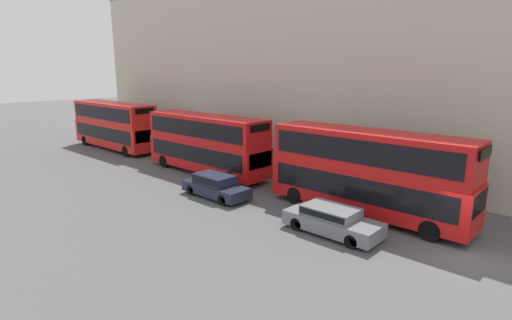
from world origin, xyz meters
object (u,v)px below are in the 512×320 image
object	(u,v)px
bus_leading	(367,170)
bus_second_in_queue	(206,142)
car_dark_sedan	(332,219)
car_hatchback	(215,185)
bus_third_in_queue	(114,124)
pedestrian	(204,153)

from	to	relation	value
bus_leading	bus_second_in_queue	distance (m)	12.92
bus_leading	car_dark_sedan	world-z (taller)	bus_leading
bus_second_in_queue	car_hatchback	size ratio (longest dim) A/B	2.42
bus_leading	bus_third_in_queue	distance (m)	26.55
bus_second_in_queue	car_dark_sedan	bearing A→B (deg)	-104.68
pedestrian	bus_leading	bearing A→B (deg)	-97.62
bus_leading	bus_third_in_queue	world-z (taller)	bus_leading
bus_leading	pedestrian	world-z (taller)	bus_leading
bus_second_in_queue	car_hatchback	distance (m)	6.09
car_hatchback	bus_leading	bearing A→B (deg)	-67.34
bus_third_in_queue	car_dark_sedan	world-z (taller)	bus_third_in_queue
bus_leading	car_dark_sedan	bearing A→B (deg)	-178.94
bus_leading	car_hatchback	xyz separation A→B (m)	(-3.40, 8.14, -1.74)
car_dark_sedan	car_hatchback	distance (m)	8.21
bus_second_in_queue	bus_third_in_queue	bearing A→B (deg)	90.00
bus_leading	car_dark_sedan	distance (m)	3.84
car_hatchback	pedestrian	bearing A→B (deg)	54.10
car_hatchback	pedestrian	world-z (taller)	pedestrian
bus_third_in_queue	car_dark_sedan	size ratio (longest dim) A/B	2.43
bus_leading	bus_second_in_queue	size ratio (longest dim) A/B	1.00
bus_leading	bus_second_in_queue	xyz separation A→B (m)	(0.00, 12.92, -0.10)
car_dark_sedan	bus_third_in_queue	bearing A→B (deg)	82.72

